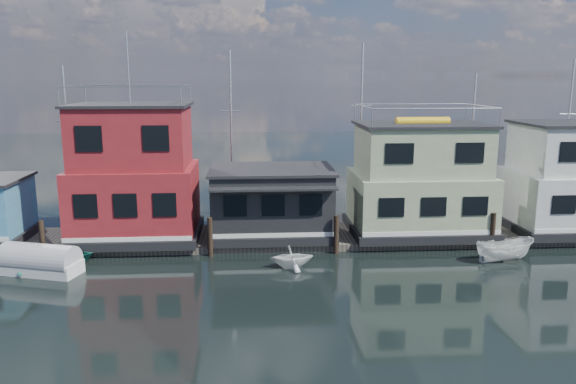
{
  "coord_description": "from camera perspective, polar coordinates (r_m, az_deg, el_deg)",
  "views": [
    {
      "loc": [
        -1.79,
        -20.75,
        9.8
      ],
      "look_at": [
        0.49,
        12.0,
        3.0
      ],
      "focal_mm": 35.0,
      "sensor_mm": 36.0,
      "label": 1
    }
  ],
  "objects": [
    {
      "name": "ground",
      "position": [
        23.01,
        0.87,
        -13.5
      ],
      "size": [
        160.0,
        160.0,
        0.0
      ],
      "primitive_type": "plane",
      "color": "black",
      "rests_on": "ground"
    },
    {
      "name": "dock",
      "position": [
        34.17,
        -0.83,
        -4.61
      ],
      "size": [
        48.0,
        5.0,
        0.4
      ],
      "primitive_type": "cube",
      "color": "#595147",
      "rests_on": "ground"
    },
    {
      "name": "houseboat_red",
      "position": [
        33.91,
        -15.35,
        1.61
      ],
      "size": [
        7.4,
        5.9,
        11.86
      ],
      "color": "black",
      "rests_on": "dock"
    },
    {
      "name": "houseboat_dark",
      "position": [
        33.57,
        -1.69,
        -1.0
      ],
      "size": [
        7.4,
        6.1,
        4.06
      ],
      "color": "black",
      "rests_on": "dock"
    },
    {
      "name": "houseboat_green",
      "position": [
        34.89,
        13.24,
        1.07
      ],
      "size": [
        8.4,
        5.9,
        7.03
      ],
      "color": "black",
      "rests_on": "dock"
    },
    {
      "name": "pilings",
      "position": [
        31.22,
        -1.16,
        -4.48
      ],
      "size": [
        42.28,
        0.28,
        2.2
      ],
      "color": "#2D2116",
      "rests_on": "ground"
    },
    {
      "name": "background_masts",
      "position": [
        39.52,
        5.59,
        5.48
      ],
      "size": [
        36.4,
        0.16,
        12.0
      ],
      "color": "silver",
      "rests_on": "ground"
    },
    {
      "name": "tarp_runabout",
      "position": [
        31.13,
        -23.89,
        -6.5
      ],
      "size": [
        4.34,
        2.7,
        1.64
      ],
      "rotation": [
        0.0,
        0.0,
        -0.3
      ],
      "color": "silver",
      "rests_on": "ground"
    },
    {
      "name": "dinghy_white",
      "position": [
        29.34,
        0.38,
        -6.58
      ],
      "size": [
        2.45,
        2.17,
        1.19
      ],
      "primitive_type": "imported",
      "rotation": [
        0.0,
        0.0,
        1.68
      ],
      "color": "white",
      "rests_on": "ground"
    },
    {
      "name": "motorboat",
      "position": [
        32.41,
        21.13,
        -5.52
      ],
      "size": [
        3.44,
        1.61,
        1.28
      ],
      "primitive_type": "imported",
      "rotation": [
        0.0,
        0.0,
        1.68
      ],
      "color": "white",
      "rests_on": "ground"
    },
    {
      "name": "dinghy_teal",
      "position": [
        32.08,
        -22.9,
        -6.22
      ],
      "size": [
        4.79,
        3.9,
        0.87
      ],
      "primitive_type": "imported",
      "rotation": [
        0.0,
        0.0,
        1.81
      ],
      "color": "teal",
      "rests_on": "ground"
    }
  ]
}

